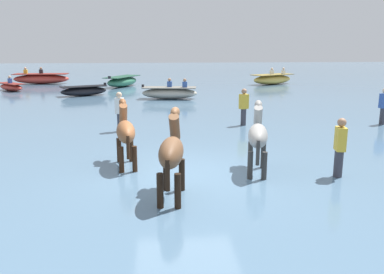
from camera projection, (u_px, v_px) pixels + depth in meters
ground_plane at (186, 185)px, 9.50m from camera, size 120.00×120.00×0.00m
water_surface at (171, 111)px, 19.18m from camera, size 90.00×90.00×0.25m
horse_lead_grey at (258, 137)px, 9.50m from camera, size 0.74×1.74×1.88m
horse_trailing_chestnut at (126, 133)px, 9.97m from camera, size 0.63×1.72×1.86m
horse_flank_bay at (172, 154)px, 7.90m from camera, size 0.66×1.80×1.95m
boat_far_offshore at (41, 79)px, 30.48m from camera, size 4.10×1.34×1.24m
boat_near_starboard at (272, 79)px, 30.12m from camera, size 3.66×2.75×1.22m
boat_distant_east at (122, 81)px, 28.54m from camera, size 2.60×3.57×0.86m
boat_near_port at (84, 91)px, 23.59m from camera, size 2.83×1.97×0.70m
boat_mid_outer at (170, 93)px, 22.26m from camera, size 3.16×1.48×1.13m
boat_mid_channel at (11, 87)px, 26.06m from camera, size 2.30×2.29×0.97m
person_spectator_far at (383, 108)px, 15.21m from camera, size 0.36×0.27×1.63m
person_onlooker_left at (244, 109)px, 15.03m from camera, size 0.37×0.30×1.63m
person_wading_close at (339, 151)px, 9.19m from camera, size 0.25×0.35×1.63m
person_onlooker_right at (120, 114)px, 14.00m from camera, size 0.33×0.22×1.63m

